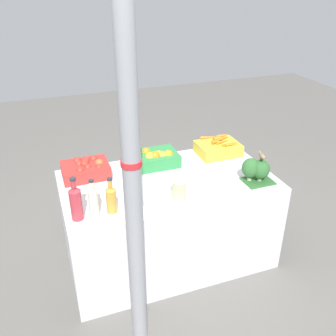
{
  "coord_description": "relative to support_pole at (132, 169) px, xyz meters",
  "views": [
    {
      "loc": [
        -0.85,
        -2.34,
        2.17
      ],
      "look_at": [
        0.0,
        0.0,
        0.85
      ],
      "focal_mm": 40.0,
      "sensor_mm": 36.0,
      "label": 1
    }
  ],
  "objects": [
    {
      "name": "ground_plane",
      "position": [
        0.47,
        0.77,
        -1.31
      ],
      "size": [
        10.0,
        10.0,
        0.0
      ],
      "primitive_type": "plane",
      "color": "#605E59"
    },
    {
      "name": "sparrow_bird",
      "position": [
        1.1,
        0.5,
        -0.35
      ],
      "size": [
        0.06,
        0.13,
        0.05
      ],
      "rotation": [
        0.0,
        0.0,
        -1.88
      ],
      "color": "#4C3D2D",
      "rests_on": "broccoli_pile"
    },
    {
      "name": "broccoli_pile",
      "position": [
        1.09,
        0.52,
        -0.46
      ],
      "size": [
        0.23,
        0.19,
        0.19
      ],
      "color": "#2D602D",
      "rests_on": "market_table"
    },
    {
      "name": "apple_crate",
      "position": [
        -0.11,
        1.04,
        -0.5
      ],
      "size": [
        0.35,
        0.27,
        0.13
      ],
      "color": "red",
      "rests_on": "market_table"
    },
    {
      "name": "juice_bottle_cloudy",
      "position": [
        -0.14,
        0.49,
        -0.45
      ],
      "size": [
        0.07,
        0.07,
        0.27
      ],
      "color": "beige",
      "rests_on": "market_table"
    },
    {
      "name": "orange_crate",
      "position": [
        0.46,
        1.04,
        -0.5
      ],
      "size": [
        0.35,
        0.27,
        0.14
      ],
      "color": "#2D8442",
      "rests_on": "market_table"
    },
    {
      "name": "carrot_crate",
      "position": [
        1.03,
        1.04,
        -0.5
      ],
      "size": [
        0.35,
        0.27,
        0.14
      ],
      "color": "gold",
      "rests_on": "market_table"
    },
    {
      "name": "juice_bottle_amber",
      "position": [
        -0.03,
        0.49,
        -0.46
      ],
      "size": [
        0.07,
        0.07,
        0.26
      ],
      "color": "gold",
      "rests_on": "market_table"
    },
    {
      "name": "juice_bottle_ruby",
      "position": [
        -0.25,
        0.49,
        -0.43
      ],
      "size": [
        0.08,
        0.08,
        0.3
      ],
      "color": "#B2333D",
      "rests_on": "market_table"
    },
    {
      "name": "support_pole",
      "position": [
        0.0,
        0.0,
        0.0
      ],
      "size": [
        0.11,
        0.11,
        2.63
      ],
      "color": "gray",
      "rests_on": "ground_plane"
    },
    {
      "name": "pickle_jar",
      "position": [
        0.46,
        0.5,
        -0.49
      ],
      "size": [
        0.1,
        0.1,
        0.14
      ],
      "color": "#B2C684",
      "rests_on": "market_table"
    },
    {
      "name": "market_table",
      "position": [
        0.47,
        0.77,
        -0.94
      ],
      "size": [
        1.61,
        0.89,
        0.75
      ],
      "primitive_type": "cube",
      "color": "silver",
      "rests_on": "ground_plane"
    }
  ]
}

